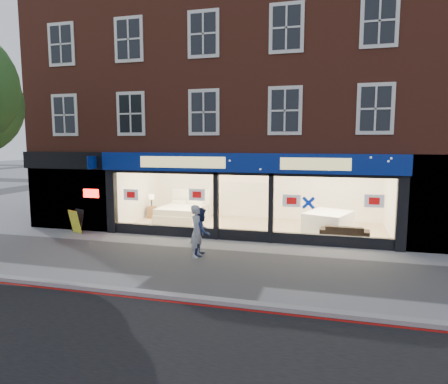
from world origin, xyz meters
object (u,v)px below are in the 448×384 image
at_px(sofa, 345,232).
at_px(pedestrian_blue, 202,232).
at_px(display_bed, 183,212).
at_px(pedestrian_grey, 197,231).
at_px(mattress_stack, 328,221).
at_px(a_board, 76,221).

bearing_deg(sofa, pedestrian_blue, 37.74).
distance_m(display_bed, pedestrian_grey, 5.65).
xyz_separation_m(mattress_stack, a_board, (-10.00, -2.63, -0.01)).
xyz_separation_m(mattress_stack, pedestrian_blue, (-3.98, -4.44, 0.31)).
height_order(display_bed, pedestrian_blue, pedestrian_blue).
xyz_separation_m(sofa, pedestrian_blue, (-4.58, -3.12, 0.43)).
bearing_deg(a_board, display_bed, 65.14).
distance_m(mattress_stack, pedestrian_blue, 5.98).
relative_size(display_bed, a_board, 2.51).
bearing_deg(mattress_stack, pedestrian_blue, -131.87).
bearing_deg(pedestrian_grey, pedestrian_blue, -19.29).
xyz_separation_m(sofa, pedestrian_grey, (-4.67, -3.32, 0.49)).
relative_size(pedestrian_grey, pedestrian_blue, 1.07).
relative_size(mattress_stack, a_board, 2.47).
xyz_separation_m(display_bed, pedestrian_blue, (2.53, -4.89, 0.32)).
bearing_deg(pedestrian_blue, a_board, 69.08).
bearing_deg(pedestrian_blue, display_bed, 23.28).
relative_size(mattress_stack, pedestrian_grey, 1.40).
relative_size(display_bed, pedestrian_grey, 1.42).
bearing_deg(pedestrian_grey, sofa, -49.80).
relative_size(sofa, pedestrian_blue, 1.12).
bearing_deg(display_bed, pedestrian_grey, -62.73).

